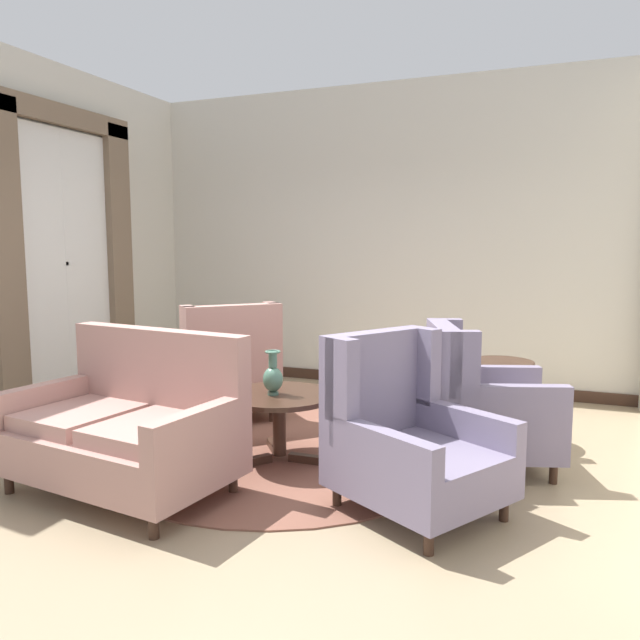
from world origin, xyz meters
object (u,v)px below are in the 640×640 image
object	(u,v)px
coffee_table	(279,407)
porcelain_vase	(273,377)
armchair_far_left	(225,372)
armchair_back_corner	(407,439)
armchair_foreground_right	(481,407)
settee	(127,428)
side_table	(501,393)

from	to	relation	value
coffee_table	porcelain_vase	bearing A→B (deg)	-116.14
coffee_table	armchair_far_left	size ratio (longest dim) A/B	0.66
armchair_back_corner	armchair_foreground_right	world-z (taller)	armchair_back_corner
settee	armchair_back_corner	world-z (taller)	armchair_back_corner
armchair_foreground_right	side_table	size ratio (longest dim) A/B	1.59
armchair_far_left	armchair_back_corner	bearing A→B (deg)	100.74
coffee_table	side_table	xyz separation A→B (m)	(1.48, 1.10, -0.01)
settee	armchair_far_left	size ratio (longest dim) A/B	1.27
coffee_table	armchair_back_corner	distance (m)	1.17
porcelain_vase	side_table	bearing A→B (deg)	37.55
porcelain_vase	armchair_back_corner	distance (m)	1.20
porcelain_vase	armchair_far_left	size ratio (longest dim) A/B	0.26
coffee_table	side_table	bearing A→B (deg)	36.80
coffee_table	armchair_back_corner	xyz separation A→B (m)	(1.08, -0.46, 0.02)
porcelain_vase	armchair_back_corner	world-z (taller)	armchair_back_corner
settee	coffee_table	bearing A→B (deg)	58.95
porcelain_vase	side_table	distance (m)	1.91
armchair_far_left	armchair_back_corner	world-z (taller)	armchair_far_left
porcelain_vase	armchair_foreground_right	xyz separation A→B (m)	(1.43, 0.47, -0.21)
coffee_table	side_table	world-z (taller)	side_table
coffee_table	porcelain_vase	xyz separation A→B (m)	(-0.02, -0.05, 0.24)
armchair_far_left	armchair_back_corner	size ratio (longest dim) A/B	1.04
coffee_table	armchair_back_corner	bearing A→B (deg)	-23.26
side_table	armchair_far_left	bearing A→B (deg)	-173.24
porcelain_vase	armchair_far_left	bearing A→B (deg)	136.43
porcelain_vase	armchair_far_left	distance (m)	1.28
armchair_far_left	armchair_foreground_right	world-z (taller)	armchair_far_left
armchair_far_left	armchair_foreground_right	xyz separation A→B (m)	(2.34, -0.39, 0.00)
coffee_table	armchair_foreground_right	distance (m)	1.47
coffee_table	settee	bearing A→B (deg)	-128.69
porcelain_vase	armchair_foreground_right	distance (m)	1.52
coffee_table	side_table	distance (m)	1.84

